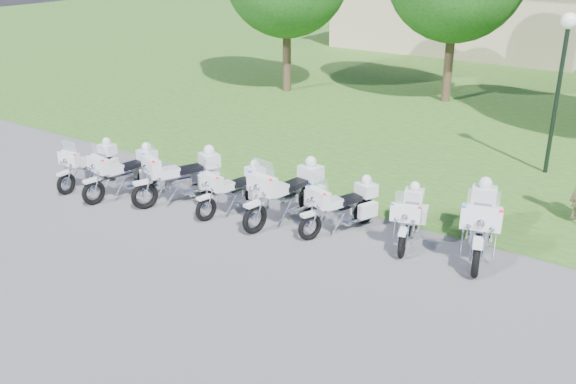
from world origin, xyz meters
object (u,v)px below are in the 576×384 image
Objects in this scene: motorcycle_3 at (235,188)px; lamp_post at (564,55)px; motorcycle_4 at (288,192)px; motorcycle_2 at (182,175)px; motorcycle_5 at (343,205)px; motorcycle_0 at (90,164)px; motorcycle_6 at (409,216)px; motorcycle_7 at (481,221)px; motorcycle_1 at (125,171)px.

motorcycle_3 is 0.47× the size of lamp_post.
motorcycle_4 is 8.56m from lamp_post.
motorcycle_5 is at bearing -146.39° from motorcycle_2.
motorcycle_6 is at bearing -171.99° from motorcycle_0.
motorcycle_0 is 0.82× the size of motorcycle_7.
motorcycle_5 reaches higher than motorcycle_3.
motorcycle_5 is at bearing -113.40° from lamp_post.
motorcycle_6 is at bearing -157.59° from motorcycle_4.
motorcycle_0 is 13.18m from lamp_post.
motorcycle_4 is (5.78, 1.12, 0.13)m from motorcycle_0.
motorcycle_2 is 5.88m from motorcycle_6.
motorcycle_5 is (5.81, 1.32, -0.02)m from motorcycle_1.
motorcycle_0 is 5.89m from motorcycle_4.
lamp_post reaches higher than motorcycle_5.
motorcycle_2 is at bearing -4.79° from motorcycle_6.
motorcycle_5 reaches higher than motorcycle_6.
motorcycle_4 is (2.90, 0.54, 0.02)m from motorcycle_2.
motorcycle_6 is at bearing -156.00° from motorcycle_3.
motorcycle_6 reaches higher than motorcycle_0.
motorcycle_7 is (2.99, 0.69, 0.12)m from motorcycle_5.
motorcycle_4 is at bearing -172.46° from motorcycle_0.
motorcycle_5 is 0.82× the size of motorcycle_7.
motorcycle_4 is at bearing -156.09° from motorcycle_3.
motorcycle_2 is (2.88, 0.57, 0.11)m from motorcycle_0.
motorcycle_6 is at bearing -158.00° from motorcycle_1.
motorcycle_0 is 0.99× the size of motorcycle_3.
motorcycle_6 is at bearing -143.87° from motorcycle_5.
motorcycle_2 is at bearing -172.14° from motorcycle_0.
lamp_post is (-0.09, 6.01, 2.63)m from motorcycle_7.
motorcycle_4 is 1.24× the size of motorcycle_6.
motorcycle_3 is 1.03× the size of motorcycle_6.
motorcycle_0 is 0.83× the size of motorcycle_4.
lamp_post is (2.90, 6.69, 2.74)m from motorcycle_5.
motorcycle_4 reaches higher than motorcycle_0.
motorcycle_4 is at bearing -146.08° from motorcycle_2.
motorcycle_7 reaches higher than motorcycle_5.
lamp_post reaches higher than motorcycle_4.
motorcycle_7 is at bearing -145.74° from motorcycle_5.
motorcycle_0 is at bearing -141.35° from lamp_post.
motorcycle_7 reaches higher than motorcycle_4.
motorcycle_7 is (7.27, 1.46, 0.04)m from motorcycle_2.
motorcycle_3 reaches higher than motorcycle_6.
motorcycle_2 is at bearing -4.86° from motorcycle_7.
motorcycle_0 is 0.90× the size of motorcycle_2.
motorcycle_7 is at bearing -89.12° from lamp_post.
motorcycle_4 is 4.46m from motorcycle_7.
motorcycle_1 reaches higher than motorcycle_0.
motorcycle_0 is 8.82m from motorcycle_6.
motorcycle_7 is 0.57× the size of lamp_post.
motorcycle_5 reaches higher than motorcycle_0.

